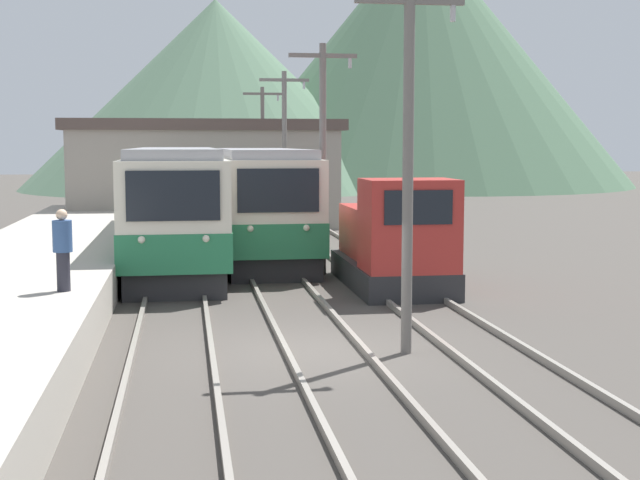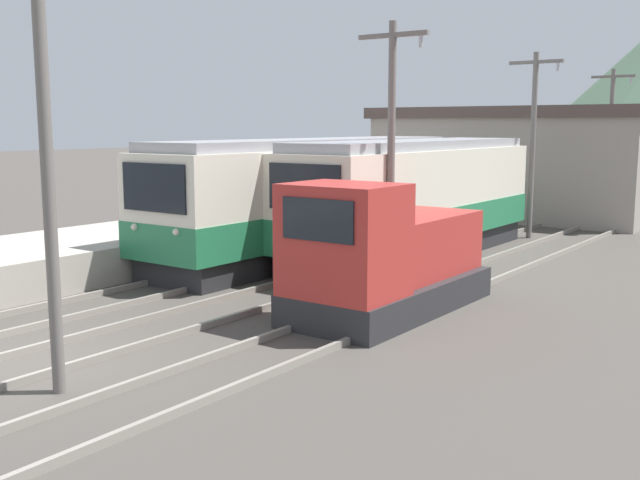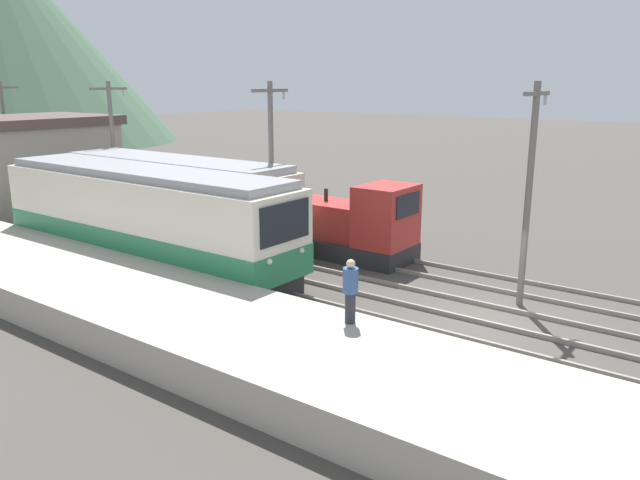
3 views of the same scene
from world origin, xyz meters
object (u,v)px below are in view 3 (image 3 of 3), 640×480
(shunting_locomotive, at_px, (351,227))
(catenary_mast_far, at_px, (113,146))
(commuter_train_center, at_px, (176,206))
(catenary_mast_near, at_px, (529,187))
(person_on_platform, at_px, (350,289))
(commuter_train_left, at_px, (144,222))
(catenary_mast_mid, at_px, (271,162))
(catenary_mast_distant, at_px, (7,136))

(shunting_locomotive, height_order, catenary_mast_far, catenary_mast_far)
(commuter_train_center, xyz_separation_m, catenary_mast_far, (1.51, 6.08, 1.98))
(catenary_mast_near, relative_size, person_on_platform, 4.17)
(catenary_mast_near, bearing_deg, catenary_mast_far, 90.00)
(commuter_train_left, bearing_deg, shunting_locomotive, -42.10)
(catenary_mast_mid, xyz_separation_m, catenary_mast_far, (0.00, 10.09, 0.00))
(catenary_mast_mid, height_order, catenary_mast_far, same)
(shunting_locomotive, distance_m, catenary_mast_far, 13.17)
(shunting_locomotive, bearing_deg, catenary_mast_far, 96.62)
(commuter_train_left, distance_m, shunting_locomotive, 7.83)
(catenary_mast_near, relative_size, catenary_mast_far, 1.00)
(catenary_mast_mid, bearing_deg, commuter_train_left, 150.07)
(catenary_mast_far, xyz_separation_m, catenary_mast_distant, (0.00, 10.09, 0.00))
(catenary_mast_mid, xyz_separation_m, person_on_platform, (-6.41, -8.03, -1.83))
(commuter_train_left, distance_m, commuter_train_center, 3.19)
(catenary_mast_mid, relative_size, person_on_platform, 4.17)
(commuter_train_center, relative_size, catenary_mast_near, 1.72)
(catenary_mast_far, bearing_deg, commuter_train_left, -119.53)
(catenary_mast_distant, height_order, person_on_platform, catenary_mast_distant)
(person_on_platform, bearing_deg, catenary_mast_mid, 51.38)
(commuter_train_center, height_order, catenary_mast_distant, catenary_mast_distant)
(catenary_mast_distant, bearing_deg, catenary_mast_far, -90.00)
(catenary_mast_distant, xyz_separation_m, person_on_platform, (-6.41, -28.20, -1.83))
(catenary_mast_mid, bearing_deg, commuter_train_center, 110.61)
(catenary_mast_distant, bearing_deg, shunting_locomotive, -86.28)
(commuter_train_left, xyz_separation_m, commuter_train_center, (2.80, 1.53, -0.01))
(catenary_mast_far, xyz_separation_m, person_on_platform, (-6.41, -18.12, -1.83))
(catenary_mast_mid, distance_m, catenary_mast_distant, 20.17)
(catenary_mast_far, height_order, person_on_platform, catenary_mast_far)
(commuter_train_left, xyz_separation_m, shunting_locomotive, (5.80, -5.24, -0.52))
(person_on_platform, bearing_deg, commuter_train_left, 78.67)
(commuter_train_left, height_order, catenary_mast_mid, catenary_mast_mid)
(shunting_locomotive, relative_size, person_on_platform, 3.48)
(commuter_train_center, bearing_deg, catenary_mast_distant, 84.67)
(commuter_train_center, distance_m, person_on_platform, 13.00)
(catenary_mast_far, bearing_deg, person_on_platform, -109.50)
(shunting_locomotive, relative_size, catenary_mast_distant, 0.83)
(catenary_mast_mid, relative_size, catenary_mast_far, 1.00)
(catenary_mast_mid, bearing_deg, catenary_mast_near, -90.00)
(commuter_train_left, height_order, catenary_mast_distant, catenary_mast_distant)
(shunting_locomotive, bearing_deg, commuter_train_center, 113.90)
(commuter_train_left, xyz_separation_m, catenary_mast_distant, (4.31, 17.69, 1.97))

